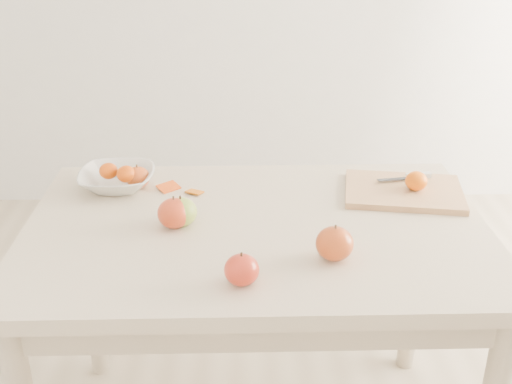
{
  "coord_description": "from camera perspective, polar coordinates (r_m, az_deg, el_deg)",
  "views": [
    {
      "loc": [
        -0.04,
        -1.47,
        1.52
      ],
      "look_at": [
        0.0,
        0.05,
        0.82
      ],
      "focal_mm": 45.0,
      "sensor_mm": 36.0,
      "label": 1
    }
  ],
  "objects": [
    {
      "name": "bowl_tangerine_far",
      "position": [
        1.87,
        -11.47,
        1.59
      ],
      "size": [
        0.05,
        0.05,
        0.05
      ],
      "primitive_type": "ellipsoid",
      "color": "#C74607",
      "rests_on": "fruit_bowl"
    },
    {
      "name": "table",
      "position": [
        1.71,
        0.05,
        -5.85
      ],
      "size": [
        1.2,
        0.8,
        0.75
      ],
      "color": "beige",
      "rests_on": "ground"
    },
    {
      "name": "fruit_bowl",
      "position": [
        1.9,
        -12.23,
        1.12
      ],
      "size": [
        0.22,
        0.22,
        0.05
      ],
      "primitive_type": "imported",
      "color": "silver",
      "rests_on": "table"
    },
    {
      "name": "bowl_tangerine_near",
      "position": [
        1.91,
        -12.98,
        1.84
      ],
      "size": [
        0.05,
        0.05,
        0.05
      ],
      "primitive_type": "ellipsoid",
      "color": "#D74507",
      "rests_on": "fruit_bowl"
    },
    {
      "name": "paring_knife",
      "position": [
        1.94,
        13.88,
        1.38
      ],
      "size": [
        0.17,
        0.06,
        0.01
      ],
      "color": "silver",
      "rests_on": "cutting_board"
    },
    {
      "name": "apple_red_b",
      "position": [
        1.65,
        -7.28,
        -1.88
      ],
      "size": [
        0.09,
        0.09,
        0.08
      ],
      "primitive_type": "ellipsoid",
      "color": "maroon",
      "rests_on": "table"
    },
    {
      "name": "cutting_board",
      "position": [
        1.87,
        12.98,
        0.06
      ],
      "size": [
        0.36,
        0.29,
        0.02
      ],
      "primitive_type": "cube",
      "rotation": [
        0.0,
        0.0,
        -0.17
      ],
      "color": "tan",
      "rests_on": "table"
    },
    {
      "name": "apple_red_c",
      "position": [
        1.4,
        -1.28,
        -6.93
      ],
      "size": [
        0.08,
        0.08,
        0.07
      ],
      "primitive_type": "ellipsoid",
      "color": "#9C0A16",
      "rests_on": "table"
    },
    {
      "name": "apple_red_e",
      "position": [
        1.5,
        7.0,
        -4.57
      ],
      "size": [
        0.09,
        0.09,
        0.08
      ],
      "primitive_type": "ellipsoid",
      "color": "maroon",
      "rests_on": "table"
    },
    {
      "name": "apple_red_a",
      "position": [
        1.89,
        -10.47,
        1.3
      ],
      "size": [
        0.07,
        0.07,
        0.06
      ],
      "primitive_type": "ellipsoid",
      "color": "#9A1606",
      "rests_on": "table"
    },
    {
      "name": "orange_peel_a",
      "position": [
        1.88,
        -7.77,
        0.32
      ],
      "size": [
        0.07,
        0.07,
        0.01
      ],
      "primitive_type": "cube",
      "rotation": [
        0.21,
        0.0,
        0.69
      ],
      "color": "#D2460E",
      "rests_on": "table"
    },
    {
      "name": "apple_green",
      "position": [
        1.65,
        -6.69,
        -1.77
      ],
      "size": [
        0.08,
        0.08,
        0.08
      ],
      "primitive_type": "ellipsoid",
      "color": "olive",
      "rests_on": "table"
    },
    {
      "name": "orange_peel_b",
      "position": [
        1.84,
        -5.48,
        -0.06
      ],
      "size": [
        0.06,
        0.05,
        0.01
      ],
      "primitive_type": "cube",
      "rotation": [
        -0.14,
        0.0,
        -0.51
      ],
      "color": "#C9600E",
      "rests_on": "table"
    },
    {
      "name": "board_tangerine",
      "position": [
        1.86,
        14.06,
        0.96
      ],
      "size": [
        0.06,
        0.06,
        0.05
      ],
      "primitive_type": "ellipsoid",
      "color": "orange",
      "rests_on": "cutting_board"
    }
  ]
}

